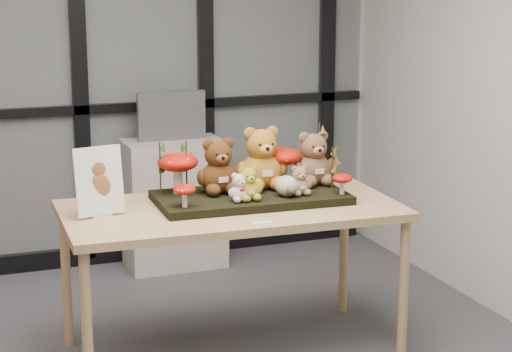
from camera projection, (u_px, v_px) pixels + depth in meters
name	position (u px, v px, depth m)	size (l,w,h in m)	color
room_shell	(73.00, 44.00, 3.44)	(5.00, 5.00, 5.00)	#BBB9B0
glass_partition	(6.00, 55.00, 5.76)	(4.90, 0.06, 2.78)	#2D383F
display_table	(231.00, 219.00, 4.65)	(1.71, 0.90, 0.79)	tan
diorama_tray	(251.00, 197.00, 4.73)	(0.96, 0.48, 0.04)	black
bear_pooh_yellow	(261.00, 154.00, 4.80)	(0.27, 0.25, 0.36)	#B77220
bear_brown_medium	(218.00, 163.00, 4.71)	(0.24, 0.21, 0.31)	#4C2A0F
bear_tan_back	(313.00, 155.00, 4.89)	(0.24, 0.22, 0.31)	brown
bear_small_yellow	(248.00, 181.00, 4.58)	(0.14, 0.13, 0.19)	#B59621
bear_white_bow	(240.00, 185.00, 4.56)	(0.12, 0.11, 0.16)	white
bear_beige_small	(300.00, 179.00, 4.69)	(0.13, 0.12, 0.17)	#8B774F
plush_cream_hedgehog	(287.00, 185.00, 4.66)	(0.09, 0.08, 0.12)	beige
mushroom_back_left	(178.00, 171.00, 4.71)	(0.21, 0.21, 0.23)	#A61005
mushroom_back_right	(283.00, 164.00, 4.89)	(0.20, 0.20, 0.22)	#A61005
mushroom_front_left	(185.00, 195.00, 4.45)	(0.11, 0.11, 0.12)	#A61005
mushroom_front_right	(342.00, 183.00, 4.70)	(0.10, 0.10, 0.12)	#A61005
sprig_green_far_left	(160.00, 168.00, 4.68)	(0.05, 0.05, 0.27)	black
sprig_green_mid_left	(187.00, 166.00, 4.77)	(0.05, 0.05, 0.26)	black
sprig_dry_far_right	(319.00, 153.00, 4.91)	(0.05, 0.05, 0.32)	brown
sprig_dry_mid_right	(332.00, 168.00, 4.82)	(0.05, 0.05, 0.22)	brown
sprig_green_centre	(221.00, 167.00, 4.84)	(0.05, 0.05, 0.21)	black
sign_holder	(99.00, 184.00, 4.42)	(0.24, 0.09, 0.34)	silver
label_card	(262.00, 223.00, 4.34)	(0.09, 0.03, 0.00)	white
cabinet	(174.00, 204.00, 6.12)	(0.64, 0.37, 0.85)	#B4ADA0
monitor	(171.00, 116.00, 6.00)	(0.45, 0.05, 0.32)	#52555A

